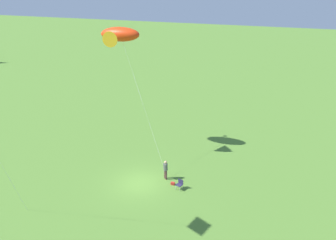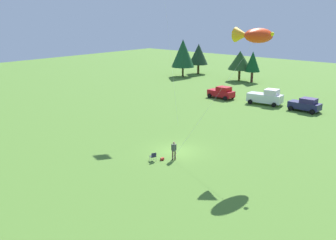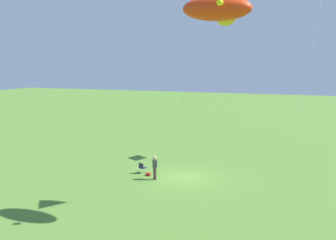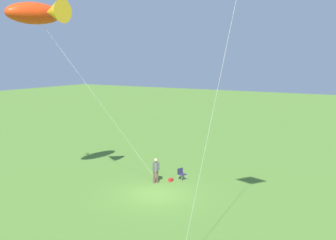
{
  "view_description": "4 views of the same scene",
  "coord_description": "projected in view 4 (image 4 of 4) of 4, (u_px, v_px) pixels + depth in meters",
  "views": [
    {
      "loc": [
        -26.75,
        -9.49,
        17.95
      ],
      "look_at": [
        1.05,
        -2.22,
        5.61
      ],
      "focal_mm": 42.0,
      "sensor_mm": 36.0,
      "label": 1
    },
    {
      "loc": [
        23.1,
        -27.97,
        13.17
      ],
      "look_at": [
        0.97,
        -2.48,
        3.85
      ],
      "focal_mm": 42.0,
      "sensor_mm": 36.0,
      "label": 2
    },
    {
      "loc": [
        26.7,
        8.46,
        8.43
      ],
      "look_at": [
        -0.13,
        -1.44,
        4.2
      ],
      "focal_mm": 42.0,
      "sensor_mm": 36.0,
      "label": 3
    },
    {
      "loc": [
        -12.88,
        20.13,
        8.51
      ],
      "look_at": [
        0.76,
        -2.8,
        4.34
      ],
      "focal_mm": 42.0,
      "sensor_mm": 36.0,
      "label": 4
    }
  ],
  "objects": [
    {
      "name": "ground_plane",
      "position": [
        156.0,
        194.0,
        24.92
      ],
      "size": [
        160.0,
        160.0,
        0.0
      ],
      "primitive_type": "plane",
      "color": "#527E2E"
    },
    {
      "name": "person_kite_flyer",
      "position": [
        156.0,
        169.0,
        27.04
      ],
      "size": [
        0.49,
        0.49,
        1.74
      ],
      "rotation": [
        0.0,
        0.0,
        2.38
      ],
      "color": "brown",
      "rests_on": "ground"
    },
    {
      "name": "folding_chair",
      "position": [
        181.0,
        173.0,
        27.83
      ],
      "size": [
        0.62,
        0.62,
        0.82
      ],
      "rotation": [
        0.0,
        0.0,
        2.77
      ],
      "color": "#282544",
      "rests_on": "ground"
    },
    {
      "name": "backpack_on_grass",
      "position": [
        171.0,
        180.0,
        27.51
      ],
      "size": [
        0.25,
        0.34,
        0.22
      ],
      "primitive_type": "cube",
      "rotation": [
        0.0,
        0.0,
        4.62
      ],
      "color": "#AA261F",
      "rests_on": "ground"
    },
    {
      "name": "kite_large_fish",
      "position": [
        39.0,
        13.0,
        23.09
      ],
      "size": [
        6.27,
        7.73,
        11.89
      ],
      "color": "#EE3710",
      "rests_on": "ground"
    }
  ]
}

